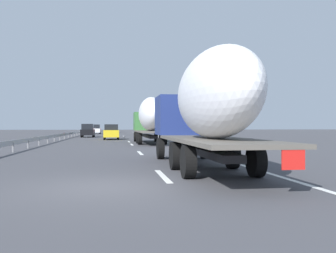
# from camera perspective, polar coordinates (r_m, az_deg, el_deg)

# --- Properties ---
(ground_plane) EXTENTS (260.00, 260.00, 0.00)m
(ground_plane) POSITION_cam_1_polar(r_m,az_deg,el_deg) (50.03, -8.55, -1.82)
(ground_plane) COLOR #424247
(lane_stripe_0) EXTENTS (3.20, 0.20, 0.01)m
(lane_stripe_0) POSITION_cam_1_polar(r_m,az_deg,el_deg) (12.22, -0.79, -7.55)
(lane_stripe_0) COLOR white
(lane_stripe_0) RESTS_ON ground_plane
(lane_stripe_1) EXTENTS (3.20, 0.20, 0.01)m
(lane_stripe_1) POSITION_cam_1_polar(r_m,az_deg,el_deg) (22.71, -4.29, -4.04)
(lane_stripe_1) COLOR white
(lane_stripe_1) RESTS_ON ground_plane
(lane_stripe_2) EXTENTS (3.20, 0.20, 0.01)m
(lane_stripe_2) POSITION_cam_1_polar(r_m,az_deg,el_deg) (33.15, -5.56, -2.76)
(lane_stripe_2) COLOR white
(lane_stripe_2) RESTS_ON ground_plane
(lane_stripe_3) EXTENTS (3.20, 0.20, 0.01)m
(lane_stripe_3) POSITION_cam_1_polar(r_m,az_deg,el_deg) (39.32, -5.99, -2.32)
(lane_stripe_3) COLOR white
(lane_stripe_3) RESTS_ON ground_plane
(lane_stripe_4) EXTENTS (3.20, 0.20, 0.01)m
(lane_stripe_4) POSITION_cam_1_polar(r_m,az_deg,el_deg) (55.95, -6.68, -1.62)
(lane_stripe_4) COLOR white
(lane_stripe_4) RESTS_ON ground_plane
(lane_stripe_5) EXTENTS (3.20, 0.20, 0.01)m
(lane_stripe_5) POSITION_cam_1_polar(r_m,az_deg,el_deg) (56.00, -6.68, -1.62)
(lane_stripe_5) COLOR white
(lane_stripe_5) RESTS_ON ground_plane
(lane_stripe_6) EXTENTS (3.20, 0.20, 0.01)m
(lane_stripe_6) POSITION_cam_1_polar(r_m,az_deg,el_deg) (61.73, -6.83, -1.47)
(lane_stripe_6) COLOR white
(lane_stripe_6) RESTS_ON ground_plane
(edge_line_right) EXTENTS (110.00, 0.20, 0.01)m
(edge_line_right) POSITION_cam_1_polar(r_m,az_deg,el_deg) (55.28, -2.81, -1.64)
(edge_line_right) COLOR white
(edge_line_right) RESTS_ON ground_plane
(truck_lead) EXTENTS (12.82, 2.55, 4.28)m
(truck_lead) POSITION_cam_1_polar(r_m,az_deg,el_deg) (35.36, -2.81, 1.37)
(truck_lead) COLOR #387038
(truck_lead) RESTS_ON ground_plane
(truck_trailing) EXTENTS (12.65, 2.55, 4.22)m
(truck_trailing) POSITION_cam_1_polar(r_m,az_deg,el_deg) (13.91, 5.80, 3.35)
(truck_trailing) COLOR navy
(truck_trailing) RESTS_ON ground_plane
(car_white_van) EXTENTS (4.59, 1.86, 2.00)m
(car_white_van) POSITION_cam_1_polar(r_m,az_deg,el_deg) (80.12, -10.95, -0.42)
(car_white_van) COLOR white
(car_white_van) RESTS_ON ground_plane
(car_black_suv) EXTENTS (4.41, 1.89, 1.97)m
(car_black_suv) POSITION_cam_1_polar(r_m,az_deg,el_deg) (56.52, -12.15, -0.62)
(car_black_suv) COLOR black
(car_black_suv) RESTS_ON ground_plane
(car_yellow_coupe) EXTENTS (4.64, 1.84, 1.86)m
(car_yellow_coupe) POSITION_cam_1_polar(r_m,az_deg,el_deg) (46.17, -8.65, -0.81)
(car_yellow_coupe) COLOR gold
(car_yellow_coupe) RESTS_ON ground_plane
(car_red_compact) EXTENTS (4.55, 1.84, 1.91)m
(car_red_compact) POSITION_cam_1_polar(r_m,az_deg,el_deg) (98.97, -8.35, -0.35)
(car_red_compact) COLOR red
(car_red_compact) RESTS_ON ground_plane
(road_sign) EXTENTS (0.10, 0.90, 3.19)m
(road_sign) POSITION_cam_1_polar(r_m,az_deg,el_deg) (54.15, -1.42, 0.66)
(road_sign) COLOR gray
(road_sign) RESTS_ON ground_plane
(tree_0) EXTENTS (3.87, 3.87, 7.66)m
(tree_0) POSITION_cam_1_polar(r_m,az_deg,el_deg) (42.25, 9.29, 4.24)
(tree_0) COLOR #472D19
(tree_0) RESTS_ON ground_plane
(tree_1) EXTENTS (3.75, 3.75, 7.44)m
(tree_1) POSITION_cam_1_polar(r_m,az_deg,el_deg) (79.35, 1.16, 2.16)
(tree_1) COLOR #472D19
(tree_1) RESTS_ON ground_plane
(tree_2) EXTENTS (3.40, 3.40, 7.31)m
(tree_2) POSITION_cam_1_polar(r_m,az_deg,el_deg) (60.05, 3.81, 2.84)
(tree_2) COLOR #472D19
(tree_2) RESTS_ON ground_plane
(tree_3) EXTENTS (3.27, 3.27, 6.91)m
(tree_3) POSITION_cam_1_polar(r_m,az_deg,el_deg) (66.16, 1.19, 2.36)
(tree_3) COLOR #472D19
(tree_3) RESTS_ON ground_plane
(tree_4) EXTENTS (2.42, 2.42, 7.70)m
(tree_4) POSITION_cam_1_polar(r_m,az_deg,el_deg) (85.04, -1.89, 2.15)
(tree_4) COLOR #472D19
(tree_4) RESTS_ON ground_plane
(guardrail_median) EXTENTS (94.00, 0.10, 0.76)m
(guardrail_median) POSITION_cam_1_polar(r_m,az_deg,el_deg) (53.38, -14.99, -1.08)
(guardrail_median) COLOR #9EA0A5
(guardrail_median) RESTS_ON ground_plane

